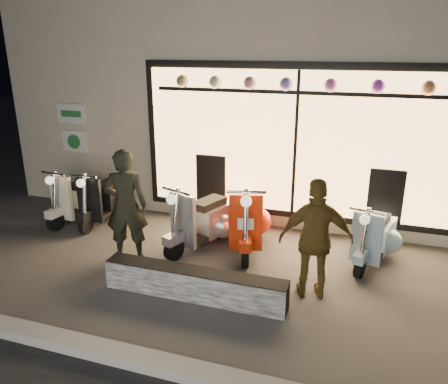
# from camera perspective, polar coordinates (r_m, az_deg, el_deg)

# --- Properties ---
(ground) EXTENTS (40.00, 40.00, 0.00)m
(ground) POSITION_cam_1_polar(r_m,az_deg,el_deg) (6.38, -1.54, -10.64)
(ground) COLOR #383533
(ground) RESTS_ON ground
(kerb) EXTENTS (40.00, 0.25, 0.12)m
(kerb) POSITION_cam_1_polar(r_m,az_deg,el_deg) (4.84, -10.12, -20.94)
(kerb) COLOR slate
(kerb) RESTS_ON ground
(shop_building) EXTENTS (10.20, 6.23, 4.20)m
(shop_building) POSITION_cam_1_polar(r_m,az_deg,el_deg) (10.44, 7.88, 12.89)
(shop_building) COLOR beige
(shop_building) RESTS_ON ground
(graffiti_barrier) EXTENTS (2.43, 0.28, 0.40)m
(graffiti_barrier) POSITION_cam_1_polar(r_m,az_deg,el_deg) (5.76, -3.89, -11.88)
(graffiti_barrier) COLOR black
(graffiti_barrier) RESTS_ON ground
(scooter_silver) EXTENTS (0.82, 1.48, 1.07)m
(scooter_silver) POSITION_cam_1_polar(r_m,az_deg,el_deg) (7.14, -2.22, -3.54)
(scooter_silver) COLOR black
(scooter_silver) RESTS_ON ground
(scooter_red) EXTENTS (0.77, 1.56, 1.11)m
(scooter_red) POSITION_cam_1_polar(r_m,az_deg,el_deg) (7.13, 2.85, -3.41)
(scooter_red) COLOR black
(scooter_red) RESTS_ON ground
(scooter_black) EXTENTS (0.47, 1.39, 0.99)m
(scooter_black) POSITION_cam_1_polar(r_m,az_deg,el_deg) (8.45, -15.18, -0.81)
(scooter_black) COLOR black
(scooter_black) RESTS_ON ground
(scooter_cream) EXTENTS (0.56, 1.41, 1.01)m
(scooter_cream) POSITION_cam_1_polar(r_m,az_deg,el_deg) (8.66, -17.89, -0.58)
(scooter_cream) COLOR black
(scooter_cream) RESTS_ON ground
(scooter_blue) EXTENTS (0.66, 1.34, 0.95)m
(scooter_blue) POSITION_cam_1_polar(r_m,az_deg,el_deg) (7.03, 19.16, -5.39)
(scooter_blue) COLOR black
(scooter_blue) RESTS_ON ground
(man) EXTENTS (0.73, 0.60, 1.73)m
(man) POSITION_cam_1_polar(r_m,az_deg,el_deg) (6.63, -12.70, -1.76)
(man) COLOR black
(man) RESTS_ON ground
(woman) EXTENTS (1.00, 0.60, 1.60)m
(woman) POSITION_cam_1_polar(r_m,az_deg,el_deg) (5.65, 11.91, -6.09)
(woman) COLOR brown
(woman) RESTS_ON ground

